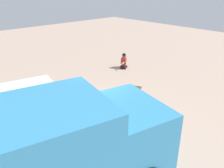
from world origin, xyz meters
The scene contains 4 objects.
ground_plane centered at (0.00, 0.00, 0.00)m, with size 40.00×40.00×0.00m, color tan.
food_truck centered at (-2.15, 2.44, 1.15)m, with size 3.55×5.29×2.40m.
person_customer centered at (3.17, -5.03, 0.33)m, with size 0.69×0.77×0.86m.
plaza_bench centered at (-0.19, -2.07, 0.35)m, with size 1.06×1.67×0.46m.
Camera 1 is at (-5.87, 4.21, 4.54)m, focal length 37.26 mm.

